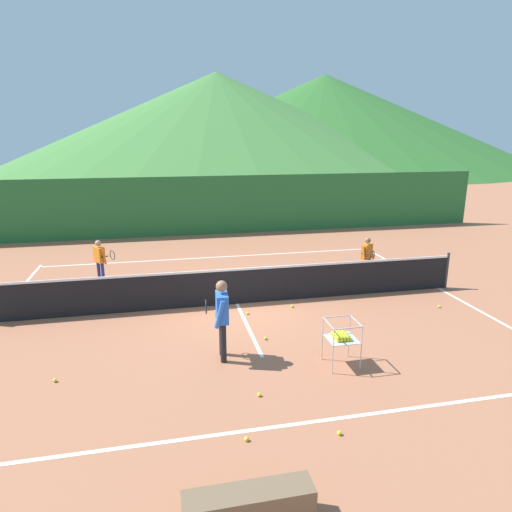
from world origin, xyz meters
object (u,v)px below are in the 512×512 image
student_0 (100,257)px  tennis_ball_0 (248,313)px  student_1 (367,254)px  tennis_ball_4 (55,380)px  tennis_ball_6 (439,306)px  tennis_ball_7 (265,338)px  courtside_bench (249,508)px  tennis_ball_3 (247,439)px  tennis_net (237,286)px  instructor (222,312)px  ball_cart (341,336)px  tennis_ball_5 (259,395)px  tennis_ball_2 (339,433)px  tennis_ball_1 (292,306)px

student_0 → tennis_ball_0: bearing=-41.3°
student_1 → tennis_ball_4: bearing=-151.7°
tennis_ball_6 → tennis_ball_7: bearing=-169.6°
courtside_bench → tennis_ball_4: bearing=127.1°
tennis_ball_3 → tennis_ball_6: (5.84, 4.08, 0.00)m
tennis_ball_3 → courtside_bench: courtside_bench is taller
student_0 → tennis_ball_3: size_ratio=19.34×
tennis_net → tennis_ball_4: (-3.87, -3.13, -0.47)m
instructor → ball_cart: size_ratio=1.81×
tennis_net → tennis_ball_3: bearing=-98.3°
student_0 → tennis_ball_5: bearing=-64.5°
instructor → tennis_ball_6: instructor is taller
tennis_ball_2 → tennis_ball_4: size_ratio=1.00×
tennis_ball_3 → tennis_ball_5: bearing=68.4°
tennis_ball_4 → tennis_ball_5: bearing=-19.3°
student_0 → tennis_ball_4: 5.75m
tennis_net → student_1: bearing=16.3°
tennis_ball_0 → tennis_ball_7: 1.48m
tennis_net → courtside_bench: bearing=-98.6°
tennis_ball_4 → tennis_ball_6: size_ratio=1.00×
tennis_ball_1 → courtside_bench: size_ratio=0.05×
student_1 → tennis_ball_7: size_ratio=19.28×
tennis_ball_3 → courtside_bench: size_ratio=0.05×
student_0 → tennis_ball_6: 9.59m
tennis_ball_2 → tennis_ball_5: (-0.94, 1.24, 0.00)m
instructor → tennis_ball_0: (0.92, 2.10, -0.94)m
student_1 → tennis_ball_2: student_1 is taller
tennis_ball_3 → tennis_ball_6: size_ratio=1.00×
tennis_ball_4 → tennis_ball_6: 9.09m
instructor → tennis_ball_2: 3.19m
instructor → ball_cart: 2.34m
student_1 → ball_cart: 5.63m
tennis_ball_5 → courtside_bench: courtside_bench is taller
tennis_ball_6 → instructor: bearing=-165.6°
tennis_ball_2 → tennis_ball_3: bearing=173.6°
student_0 → tennis_ball_4: student_0 is taller
tennis_ball_4 → tennis_ball_0: bearing=30.5°
ball_cart → tennis_ball_1: 3.13m
instructor → tennis_ball_0: bearing=66.3°
tennis_ball_2 → courtside_bench: (-1.62, -1.28, 0.20)m
tennis_ball_4 → tennis_net: bearing=39.0°
tennis_net → instructor: size_ratio=7.61×
tennis_ball_6 → courtside_bench: (-6.09, -5.51, 0.20)m
tennis_net → tennis_ball_6: tennis_net is taller
student_0 → tennis_ball_6: bearing=-24.3°
student_1 → tennis_ball_4: 9.25m
tennis_ball_5 → courtside_bench: size_ratio=0.05×
student_0 → tennis_ball_2: bearing=-62.5°
instructor → student_1: bearing=39.3°
tennis_net → tennis_ball_1: bearing=-21.8°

